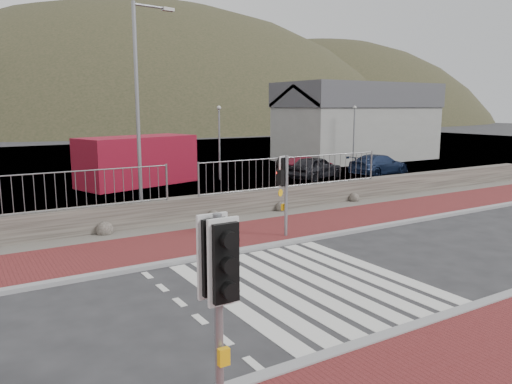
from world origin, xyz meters
TOP-DOWN VIEW (x-y plane):
  - ground at (0.00, 0.00)m, footprint 220.00×220.00m
  - sidewalk_near at (0.00, -5.00)m, footprint 40.00×4.00m
  - sidewalk_far at (0.00, 4.50)m, footprint 40.00×3.00m
  - kerb_near at (0.00, -3.00)m, footprint 40.00×0.25m
  - kerb_far at (0.00, 3.00)m, footprint 40.00×0.25m
  - zebra_crossing at (-0.00, 0.00)m, footprint 4.62×5.60m
  - gravel_strip at (0.00, 6.50)m, footprint 40.00×1.50m
  - stone_wall at (0.00, 7.30)m, footprint 40.00×0.60m
  - railing at (0.00, 7.15)m, footprint 18.07×0.07m
  - quay at (0.00, 27.90)m, footprint 120.00×40.00m
  - water at (0.00, 62.90)m, footprint 220.00×50.00m
  - harbor_building at (20.00, 19.90)m, footprint 12.20×6.20m
  - hills_backdrop at (6.74, 87.90)m, footprint 254.00×90.00m
  - traffic_signal_near at (-4.22, -3.68)m, footprint 0.41×0.24m
  - traffic_signal_far at (1.89, 3.61)m, footprint 0.64×0.41m
  - streetlight at (-1.08, 8.12)m, footprint 1.60×0.41m
  - shipping_container at (1.52, 16.61)m, footprint 6.56×4.17m
  - car_a at (10.77, 13.33)m, footprint 4.12×2.59m
  - car_b at (11.60, 15.11)m, footprint 3.31×1.19m
  - car_c at (15.10, 12.67)m, footprint 4.49×2.30m

SIDE VIEW (x-z plane):
  - hills_backdrop at x=6.74m, z-range -73.05..26.95m
  - ground at x=0.00m, z-range 0.00..0.00m
  - quay at x=0.00m, z-range -0.25..0.25m
  - water at x=0.00m, z-range -0.03..0.03m
  - zebra_crossing at x=0.00m, z-range 0.00..0.01m
  - gravel_strip at x=0.00m, z-range 0.00..0.06m
  - sidewalk_near at x=0.00m, z-range 0.00..0.08m
  - sidewalk_far at x=0.00m, z-range 0.00..0.08m
  - kerb_near at x=0.00m, z-range -0.01..0.11m
  - kerb_far at x=0.00m, z-range -0.01..0.11m
  - stone_wall at x=0.00m, z-range 0.00..0.90m
  - car_b at x=11.60m, z-range 0.00..1.08m
  - car_c at x=15.10m, z-range 0.00..1.25m
  - car_a at x=10.77m, z-range 0.00..1.31m
  - shipping_container at x=1.52m, z-range 0.00..2.54m
  - railing at x=0.00m, z-range 1.21..2.43m
  - traffic_signal_far at x=1.89m, z-range 0.58..3.19m
  - traffic_signal_near at x=-4.22m, z-range 0.62..3.46m
  - harbor_building at x=20.00m, z-range 0.03..5.83m
  - streetlight at x=-1.08m, z-range 0.47..8.02m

